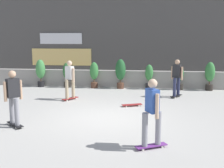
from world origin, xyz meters
name	(u,v)px	position (x,y,z in m)	size (l,w,h in m)	color
ground_plane	(106,118)	(0.00, 0.00, 0.00)	(48.00, 48.00, 0.00)	#B2AFA8
planter_wall	(122,79)	(0.00, 6.00, 0.45)	(18.00, 0.40, 0.90)	gray
building_backdrop	(128,29)	(-0.01, 10.00, 3.25)	(20.00, 2.08, 6.50)	#4C4947
potted_plant_0	(41,71)	(-4.42, 5.55, 0.86)	(0.51, 0.51, 1.49)	black
potted_plant_1	(67,74)	(-2.95, 5.55, 0.75)	(0.43, 0.43, 1.33)	#2D2823
potted_plant_2	(94,73)	(-1.46, 5.55, 0.78)	(0.45, 0.45, 1.38)	brown
potted_plant_3	(120,71)	(-0.06, 5.55, 0.91)	(0.54, 0.54, 1.55)	brown
potted_plant_4	(149,76)	(1.43, 5.55, 0.71)	(0.41, 0.41, 1.28)	black
potted_plant_5	(180,77)	(2.99, 5.55, 0.67)	(0.39, 0.39, 1.24)	#2D2823
potted_plant_6	(210,74)	(4.47, 5.55, 0.83)	(0.49, 0.49, 1.44)	#2D2823
skater_far_right	(70,78)	(-1.94, 2.54, 0.94)	(0.60, 0.78, 1.70)	maroon
skater_by_wall_right	(177,76)	(2.64, 3.65, 0.94)	(0.60, 0.78, 1.70)	black
skater_far_left	(13,96)	(-2.61, -1.25, 0.94)	(0.74, 0.68, 1.70)	black
skater_by_wall_left	(152,110)	(1.45, -2.45, 0.94)	(0.80, 0.55, 1.70)	#72338C
skateboard_near_camera	(132,105)	(0.76, 1.70, 0.06)	(0.82, 0.49, 0.08)	maroon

